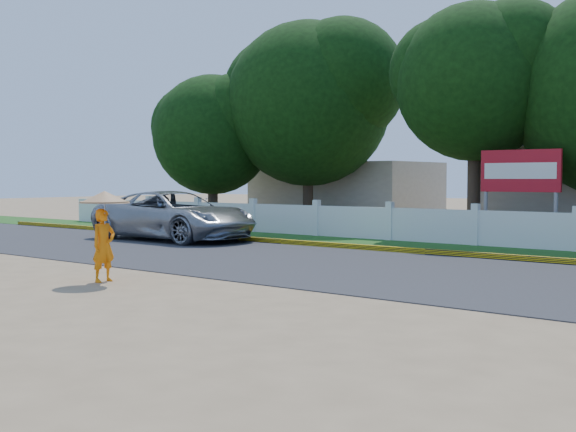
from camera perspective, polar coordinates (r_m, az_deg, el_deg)
name	(u,v)px	position (r m, az deg, el deg)	size (l,w,h in m)	color
ground	(220,291)	(13.36, -5.37, -5.93)	(120.00, 120.00, 0.00)	#9E8460
road	(355,267)	(16.87, 5.30, -4.03)	(60.00, 7.00, 0.02)	#38383A
grass_verge	(454,249)	(21.43, 13.00, -2.58)	(60.00, 3.50, 0.03)	#2D601E
curb	(427,252)	(19.91, 10.90, -2.79)	(40.00, 0.18, 0.16)	yellow
fence	(475,228)	(22.70, 14.59, -0.94)	(40.00, 0.10, 1.10)	silver
building_far	(345,192)	(34.36, 4.57, 1.87)	(8.00, 5.00, 2.80)	#B7AD99
vehicle	(174,216)	(24.31, -8.98, 0.03)	(2.74, 5.94, 1.65)	#93969A
monk_with_parasol	(104,223)	(14.81, -14.33, -0.52)	(1.00, 1.00, 1.82)	orange
billboard	(520,176)	(23.31, 17.87, 3.03)	(2.50, 0.13, 2.95)	gray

